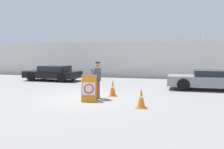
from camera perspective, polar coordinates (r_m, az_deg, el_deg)
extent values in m
plane|color=gray|center=(11.92, -5.56, -5.47)|extent=(90.00, 90.00, 0.00)
cube|color=silver|center=(22.48, 4.94, 3.41)|extent=(36.00, 0.30, 3.16)
torus|color=gray|center=(28.50, -23.37, 6.95)|extent=(0.47, 0.03, 0.47)
torus|color=gray|center=(27.31, -20.17, 7.16)|extent=(0.47, 0.03, 0.47)
torus|color=gray|center=(26.21, -16.69, 7.36)|extent=(0.47, 0.03, 0.47)
torus|color=gray|center=(25.21, -12.92, 7.55)|extent=(0.47, 0.03, 0.47)
torus|color=gray|center=(24.32, -8.85, 7.72)|extent=(0.47, 0.03, 0.47)
torus|color=gray|center=(23.57, -4.49, 7.86)|extent=(0.47, 0.03, 0.47)
torus|color=gray|center=(22.96, 0.13, 7.95)|extent=(0.47, 0.03, 0.47)
torus|color=gray|center=(22.50, 4.97, 8.00)|extent=(0.47, 0.03, 0.47)
torus|color=gray|center=(22.21, 9.98, 7.99)|extent=(0.47, 0.03, 0.47)
torus|color=gray|center=(22.09, 15.08, 7.91)|extent=(0.47, 0.03, 0.47)
torus|color=gray|center=(22.14, 20.19, 7.78)|extent=(0.47, 0.03, 0.47)
cube|color=orange|center=(11.04, -5.28, -3.32)|extent=(0.73, 0.54, 1.14)
cube|color=orange|center=(11.38, -5.09, -3.08)|extent=(0.73, 0.54, 1.14)
cube|color=orange|center=(11.14, -5.21, -0.22)|extent=(0.69, 0.24, 0.05)
cube|color=white|center=(11.00, -5.31, -3.24)|extent=(0.59, 0.32, 0.54)
torus|color=red|center=(10.99, -5.31, -3.24)|extent=(0.48, 0.29, 0.44)
cylinder|color=#514C42|center=(11.95, -3.17, -3.44)|extent=(0.15, 0.15, 0.82)
cylinder|color=#514C42|center=(11.78, -3.37, -3.57)|extent=(0.15, 0.15, 0.82)
cube|color=#384256|center=(11.78, -3.28, -0.02)|extent=(0.26, 0.45, 0.63)
sphere|color=#936B4C|center=(11.75, -3.29, 2.24)|extent=(0.22, 0.22, 0.22)
cylinder|color=#384256|center=(12.04, -2.99, 0.14)|extent=(0.09, 0.09, 0.60)
cylinder|color=#384256|center=(11.55, -4.07, -0.19)|extent=(0.34, 0.12, 0.58)
cylinder|color=black|center=(11.75, -3.30, 2.78)|extent=(0.23, 0.23, 0.05)
cube|color=orange|center=(12.55, 0.15, -4.86)|extent=(0.38, 0.38, 0.03)
cone|color=orange|center=(12.49, 0.15, -3.06)|extent=(0.33, 0.33, 0.76)
cylinder|color=white|center=(12.48, 0.15, -2.89)|extent=(0.16, 0.16, 0.11)
cube|color=orange|center=(9.94, 6.65, -7.47)|extent=(0.40, 0.40, 0.03)
cone|color=orange|center=(9.86, 6.67, -5.28)|extent=(0.34, 0.34, 0.74)
cylinder|color=white|center=(9.86, 6.67, -5.07)|extent=(0.17, 0.17, 0.10)
cylinder|color=black|center=(20.14, -18.04, -0.50)|extent=(0.69, 0.23, 0.69)
cylinder|color=black|center=(21.62, -15.22, -0.08)|extent=(0.69, 0.23, 0.69)
cylinder|color=black|center=(18.69, -11.41, -0.75)|extent=(0.69, 0.23, 0.69)
cylinder|color=black|center=(20.27, -8.90, -0.29)|extent=(0.69, 0.23, 0.69)
cube|color=black|center=(20.13, -13.47, 0.05)|extent=(4.38, 2.07, 0.52)
cube|color=black|center=(19.99, -12.97, 1.37)|extent=(2.13, 1.80, 0.42)
cylinder|color=black|center=(14.68, 16.02, -2.29)|extent=(0.71, 0.20, 0.71)
cylinder|color=black|center=(16.46, 16.01, -1.54)|extent=(0.71, 0.20, 0.71)
cube|color=gray|center=(15.63, 21.49, -1.36)|extent=(4.80, 1.91, 0.57)
cube|color=black|center=(15.61, 22.41, 0.28)|extent=(2.30, 1.72, 0.34)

